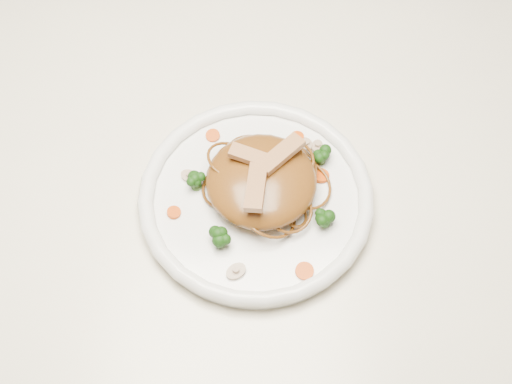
{
  "coord_description": "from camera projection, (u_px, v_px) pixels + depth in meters",
  "views": [
    {
      "loc": [
        0.03,
        -0.5,
        1.54
      ],
      "look_at": [
        0.06,
        -0.05,
        0.78
      ],
      "focal_mm": 49.49,
      "sensor_mm": 36.0,
      "label": 1
    }
  ],
  "objects": [
    {
      "name": "chicken_c",
      "position": [
        256.0,
        187.0,
        0.84
      ],
      "size": [
        0.03,
        0.07,
        0.01
      ],
      "primitive_type": "cube",
      "rotation": [
        0.0,
        0.0,
        4.52
      ],
      "color": "tan",
      "rests_on": "noodle_mound"
    },
    {
      "name": "noodle_mound",
      "position": [
        261.0,
        181.0,
        0.88
      ],
      "size": [
        0.17,
        0.17,
        0.05
      ],
      "primitive_type": "ellipsoid",
      "rotation": [
        0.0,
        0.0,
        0.21
      ],
      "color": "brown",
      "rests_on": "plate"
    },
    {
      "name": "mushroom_3",
      "position": [
        306.0,
        145.0,
        0.93
      ],
      "size": [
        0.03,
        0.03,
        0.01
      ],
      "primitive_type": "cylinder",
      "rotation": [
        0.0,
        0.0,
        1.68
      ],
      "color": "beige",
      "rests_on": "plate"
    },
    {
      "name": "carrot_2",
      "position": [
        321.0,
        176.0,
        0.91
      ],
      "size": [
        0.02,
        0.02,
        0.0
      ],
      "primitive_type": "cylinder",
      "rotation": [
        0.0,
        0.0,
        -0.07
      ],
      "color": "#E55408",
      "rests_on": "plate"
    },
    {
      "name": "carrot_3",
      "position": [
        213.0,
        136.0,
        0.94
      ],
      "size": [
        0.02,
        0.02,
        0.0
      ],
      "primitive_type": "cylinder",
      "rotation": [
        0.0,
        0.0,
        0.24
      ],
      "color": "#E55408",
      "rests_on": "plate"
    },
    {
      "name": "mushroom_0",
      "position": [
        236.0,
        271.0,
        0.84
      ],
      "size": [
        0.03,
        0.03,
        0.01
      ],
      "primitive_type": "cylinder",
      "rotation": [
        0.0,
        0.0,
        0.5
      ],
      "color": "beige",
      "rests_on": "plate"
    },
    {
      "name": "carrot_1",
      "position": [
        174.0,
        212.0,
        0.88
      ],
      "size": [
        0.02,
        0.02,
        0.0
      ],
      "primitive_type": "cylinder",
      "rotation": [
        0.0,
        0.0,
        0.26
      ],
      "color": "#E55408",
      "rests_on": "plate"
    },
    {
      "name": "ground",
      "position": [
        228.0,
        353.0,
        1.57
      ],
      "size": [
        4.0,
        4.0,
        0.0
      ],
      "primitive_type": "plane",
      "color": "#4E2E1B",
      "rests_on": "ground"
    },
    {
      "name": "broccoli_2",
      "position": [
        220.0,
        237.0,
        0.85
      ],
      "size": [
        0.02,
        0.02,
        0.03
      ],
      "primitive_type": null,
      "rotation": [
        0.0,
        0.0,
        0.02
      ],
      "color": "#163D0C",
      "rests_on": "plate"
    },
    {
      "name": "broccoli_1",
      "position": [
        196.0,
        181.0,
        0.89
      ],
      "size": [
        0.03,
        0.03,
        0.03
      ],
      "primitive_type": null,
      "rotation": [
        0.0,
        0.0,
        0.12
      ],
      "color": "#163D0C",
      "rests_on": "plate"
    },
    {
      "name": "chicken_b",
      "position": [
        253.0,
        157.0,
        0.86
      ],
      "size": [
        0.06,
        0.04,
        0.01
      ],
      "primitive_type": "cube",
      "rotation": [
        0.0,
        0.0,
        2.72
      ],
      "color": "tan",
      "rests_on": "noodle_mound"
    },
    {
      "name": "broccoli_3",
      "position": [
        325.0,
        218.0,
        0.86
      ],
      "size": [
        0.03,
        0.03,
        0.03
      ],
      "primitive_type": null,
      "rotation": [
        0.0,
        0.0,
        -0.26
      ],
      "color": "#163D0C",
      "rests_on": "plate"
    },
    {
      "name": "plate",
      "position": [
        256.0,
        201.0,
        0.9
      ],
      "size": [
        0.35,
        0.35,
        0.02
      ],
      "primitive_type": "cylinder",
      "rotation": [
        0.0,
        0.0,
        -0.2
      ],
      "color": "white",
      "rests_on": "table"
    },
    {
      "name": "carrot_4",
      "position": [
        304.0,
        271.0,
        0.84
      ],
      "size": [
        0.03,
        0.03,
        0.0
      ],
      "primitive_type": "cylinder",
      "rotation": [
        0.0,
        0.0,
        -0.3
      ],
      "color": "#E55408",
      "rests_on": "plate"
    },
    {
      "name": "mushroom_1",
      "position": [
        317.0,
        147.0,
        0.93
      ],
      "size": [
        0.03,
        0.03,
        0.01
      ],
      "primitive_type": "cylinder",
      "rotation": [
        0.0,
        0.0,
        1.38
      ],
      "color": "beige",
      "rests_on": "plate"
    },
    {
      "name": "table",
      "position": [
        212.0,
        211.0,
        1.01
      ],
      "size": [
        1.2,
        0.8,
        0.75
      ],
      "color": "beige",
      "rests_on": "ground"
    },
    {
      "name": "chicken_a",
      "position": [
        281.0,
        154.0,
        0.86
      ],
      "size": [
        0.06,
        0.06,
        0.01
      ],
      "primitive_type": "cube",
      "rotation": [
        0.0,
        0.0,
        0.69
      ],
      "color": "tan",
      "rests_on": "noodle_mound"
    },
    {
      "name": "broccoli_0",
      "position": [
        321.0,
        155.0,
        0.91
      ],
      "size": [
        0.03,
        0.03,
        0.03
      ],
      "primitive_type": null,
      "rotation": [
        0.0,
        0.0,
        -0.11
      ],
      "color": "#163D0C",
      "rests_on": "plate"
    },
    {
      "name": "carrot_0",
      "position": [
        297.0,
        137.0,
        0.94
      ],
      "size": [
        0.02,
        0.02,
        0.0
      ],
      "primitive_type": "cylinder",
      "rotation": [
        0.0,
        0.0,
        -0.34
      ],
      "color": "#E55408",
      "rests_on": "plate"
    },
    {
      "name": "mushroom_2",
      "position": [
        190.0,
        177.0,
        0.9
      ],
      "size": [
        0.03,
        0.03,
        0.01
      ],
      "primitive_type": "cylinder",
      "rotation": [
        0.0,
        0.0,
        -0.58
      ],
      "color": "beige",
      "rests_on": "plate"
    }
  ]
}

